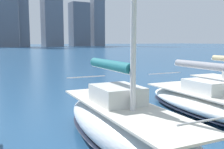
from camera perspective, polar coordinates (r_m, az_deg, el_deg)
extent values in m
cube|color=slate|center=(190.53, -3.16, 14.36)|extent=(8.57, 6.16, 53.85)
cube|color=slate|center=(183.26, -7.14, 10.73)|extent=(12.22, 9.73, 29.18)
cube|color=slate|center=(172.20, -13.01, 13.16)|extent=(11.43, 10.83, 43.12)
cube|color=slate|center=(172.01, -18.80, 10.71)|extent=(6.07, 7.00, 29.64)
cube|color=slate|center=(164.30, -22.19, 13.85)|extent=(11.69, 10.48, 47.32)
cylinder|color=silver|center=(18.67, 18.85, 1.61)|extent=(1.84, 0.22, 0.04)
ellipsoid|color=white|center=(12.30, 22.06, -6.37)|extent=(3.55, 8.62, 0.93)
ellipsoid|color=black|center=(12.36, 22.01, -7.52)|extent=(3.57, 8.67, 0.10)
cube|color=beige|center=(12.20, 22.17, -4.12)|extent=(2.95, 7.58, 0.06)
cube|color=silver|center=(12.49, 20.53, -2.37)|extent=(1.88, 1.98, 0.55)
cylinder|color=silver|center=(12.83, 18.65, 1.45)|extent=(0.39, 3.54, 0.12)
cylinder|color=gray|center=(12.82, 18.68, 1.98)|extent=(0.57, 3.27, 0.32)
cylinder|color=silver|center=(14.90, 11.45, 0.27)|extent=(2.18, 0.21, 0.04)
ellipsoid|color=silver|center=(8.18, 2.52, -11.49)|extent=(2.79, 7.42, 1.24)
ellipsoid|color=black|center=(8.29, 2.51, -13.73)|extent=(2.81, 7.46, 0.10)
cube|color=beige|center=(7.99, 2.55, -7.07)|extent=(2.33, 6.52, 0.06)
cube|color=silver|center=(8.30, 1.15, -4.37)|extent=(1.46, 1.70, 0.55)
cylinder|color=silver|center=(8.67, -0.46, 1.32)|extent=(0.36, 3.05, 0.12)
cylinder|color=#19606B|center=(8.66, -0.46, 2.11)|extent=(0.54, 2.83, 0.32)
cylinder|color=silver|center=(5.25, 20.21, -9.30)|extent=(1.45, 0.15, 0.04)
cylinder|color=silver|center=(10.84, -5.57, -0.51)|extent=(1.67, 0.17, 0.04)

